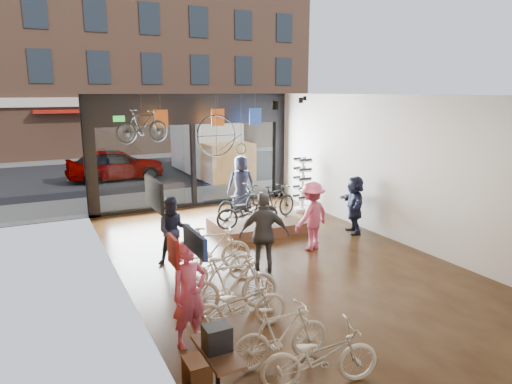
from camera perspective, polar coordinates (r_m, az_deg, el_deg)
ground_plane at (r=10.77m, az=2.93°, el=-8.74°), size 7.00×12.00×0.04m
ceiling at (r=10.04m, az=3.17°, el=12.15°), size 7.00×12.00×0.04m
wall_left at (r=9.06m, az=-16.71°, el=-0.64°), size 0.04×12.00×3.80m
wall_right at (r=12.33m, az=17.43°, el=2.69°), size 0.04×12.00×3.80m
storefront at (r=15.66m, az=-7.90°, el=5.11°), size 7.00×0.26×3.80m
exit_sign at (r=14.85m, az=-16.77°, el=8.77°), size 0.35×0.06×0.18m
street_road at (r=24.55m, az=-14.59°, el=2.95°), size 30.00×18.00×0.02m
sidewalk_near at (r=17.11m, az=-9.01°, el=-0.57°), size 30.00×2.40×0.12m
sidewalk_far at (r=28.42m, az=-16.32°, el=4.24°), size 30.00×2.00×0.12m
opposite_building at (r=30.79m, az=-18.04°, el=17.70°), size 26.00×5.00×14.00m
street_car at (r=21.23m, az=-17.17°, el=3.34°), size 4.18×1.68×1.42m
box_truck at (r=21.30m, az=-5.48°, el=5.30°), size 2.09×6.28×2.48m
floor_bike_0 at (r=6.49m, az=7.97°, el=-19.65°), size 1.73×0.95×0.86m
floor_bike_1 at (r=6.84m, az=3.12°, el=-17.43°), size 1.56×0.53×0.92m
floor_bike_2 at (r=7.72m, az=-2.13°, el=-13.99°), size 1.71×0.75×0.87m
floor_bike_3 at (r=8.25m, az=-3.15°, el=-11.45°), size 1.81×0.72×1.06m
floor_bike_4 at (r=9.40m, az=-4.71°, el=-9.13°), size 1.67×0.86×0.83m
floor_bike_5 at (r=10.04m, az=-5.50°, el=-7.12°), size 1.77×0.80×1.03m
display_platform at (r=13.01m, az=0.08°, el=-4.16°), size 2.40×1.80×0.30m
display_bike_left at (r=12.13m, az=-1.06°, el=-2.45°), size 1.78×0.83×0.90m
display_bike_mid at (r=12.94m, az=2.38°, el=-1.26°), size 1.74×1.00×1.01m
display_bike_right at (r=13.16m, az=-2.10°, el=-1.23°), size 1.85×1.22×0.92m
customer_0 at (r=7.22m, az=-8.35°, el=-12.53°), size 0.69×0.55×1.67m
customer_1 at (r=10.50m, az=-10.25°, el=-4.81°), size 0.89×0.76×1.58m
customer_2 at (r=9.71m, az=1.03°, el=-5.33°), size 1.15×0.81×1.81m
customer_3 at (r=11.36m, az=6.97°, el=-3.00°), size 1.26×0.95×1.72m
customer_4 at (r=14.89m, az=-1.87°, el=1.04°), size 1.01×0.78×1.85m
customer_5 at (r=12.91m, az=12.21°, el=-1.56°), size 0.99×1.57×1.61m
sunglasses_rack at (r=15.05m, az=5.79°, el=0.97°), size 0.59×0.51×1.78m
wall_merch at (r=6.03m, az=-8.92°, el=-12.91°), size 0.40×2.40×2.60m
penny_farthing at (r=14.18m, az=-4.00°, el=6.88°), size 1.59×0.06×1.27m
hung_bike at (r=13.28m, az=-14.03°, el=8.01°), size 1.64×0.82×0.95m
jersey_left at (r=14.43m, az=-11.82°, el=8.94°), size 0.45×0.03×0.55m
jersey_mid at (r=15.02m, az=-4.80°, el=9.28°), size 0.45×0.03×0.55m
jersey_right at (r=15.58m, az=-0.09°, el=9.43°), size 0.45×0.03×0.55m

